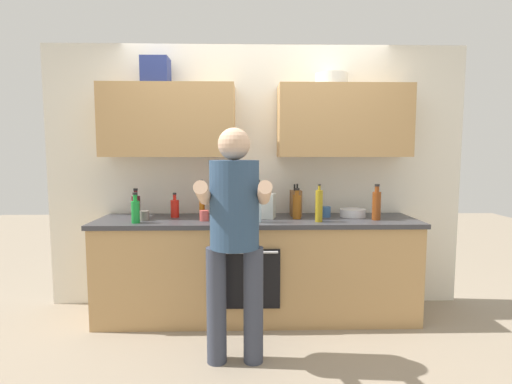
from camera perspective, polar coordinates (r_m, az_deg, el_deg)
ground_plane at (r=3.74m, az=0.14°, el=-17.67°), size 12.00×12.00×0.00m
back_wall_unit at (r=3.70m, az=-0.02°, el=5.99°), size 4.00×0.38×2.50m
counter at (r=3.58m, az=0.14°, el=-11.03°), size 2.84×0.67×0.90m
person_standing at (r=2.69m, az=-3.17°, el=-5.15°), size 0.49×0.45×1.65m
bottle_soda at (r=3.41m, az=-17.23°, el=-2.62°), size 0.07×0.07×0.26m
bottle_hotsauce at (r=3.63m, az=-11.79°, el=-2.29°), size 0.08×0.08×0.22m
bottle_syrup at (r=3.48m, az=6.00°, el=-2.02°), size 0.07×0.07×0.27m
bottle_wine at (r=3.74m, az=-17.16°, el=-1.90°), size 0.08×0.08×0.26m
bottle_juice at (r=3.61m, az=-7.93°, el=-1.29°), size 0.05×0.05×0.34m
bottle_water at (r=3.28m, az=0.17°, el=-1.79°), size 0.07×0.07×0.36m
bottle_oil at (r=3.35m, az=9.21°, el=-1.97°), size 0.06×0.06×0.32m
bottle_vinegar at (r=3.56m, az=17.22°, el=-1.79°), size 0.07×0.07×0.32m
cup_ceramic at (r=3.40m, az=-7.60°, el=-3.44°), size 0.08×0.08×0.09m
cup_tea at (r=3.62m, az=10.18°, el=-2.88°), size 0.09×0.09×0.10m
cup_stoneware at (r=3.53m, az=-16.00°, el=-3.34°), size 0.08×0.08×0.08m
mixing_bowl at (r=3.70m, az=13.96°, el=-2.98°), size 0.23×0.23×0.07m
knife_block at (r=3.65m, az=5.84°, el=-1.61°), size 0.10×0.14×0.30m
grocery_bag_produce at (r=3.50m, az=1.16°, el=-2.04°), size 0.23×0.20×0.22m
grocery_bag_crisps at (r=3.51m, az=-4.18°, el=-2.14°), size 0.25×0.21×0.21m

